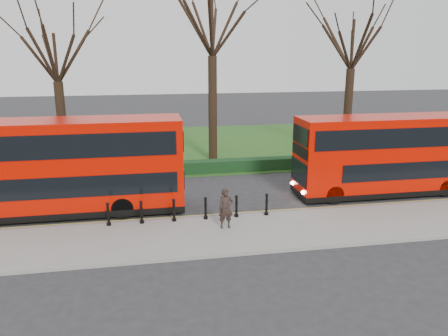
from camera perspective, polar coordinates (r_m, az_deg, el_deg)
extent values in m
plane|color=#28282B|center=(21.33, -2.60, -5.67)|extent=(120.00, 120.00, 0.00)
cube|color=gray|center=(18.55, -1.33, -8.69)|extent=(60.00, 4.00, 0.15)
cube|color=slate|center=(20.38, -2.22, -6.46)|extent=(60.00, 0.25, 0.16)
cube|color=#254E1A|center=(35.68, -5.86, 2.83)|extent=(60.00, 18.00, 0.06)
cube|color=black|center=(27.65, -4.51, 0.04)|extent=(60.00, 0.90, 0.80)
cube|color=yellow|center=(20.68, -2.33, -6.33)|extent=(60.00, 0.10, 0.01)
cube|color=yellow|center=(20.87, -2.41, -6.14)|extent=(60.00, 0.10, 0.01)
cylinder|color=black|center=(30.63, -20.37, 5.25)|extent=(0.60, 0.60, 5.64)
cylinder|color=black|center=(30.39, -1.48, 7.63)|extent=(0.60, 0.60, 7.23)
cylinder|color=black|center=(33.46, 15.83, 6.97)|extent=(0.60, 0.60, 6.32)
cylinder|color=black|center=(19.76, -14.89, -5.90)|extent=(0.15, 0.15, 1.00)
cylinder|color=black|center=(19.68, -10.73, -5.73)|extent=(0.15, 0.15, 1.00)
cylinder|color=black|center=(19.71, -6.56, -5.53)|extent=(0.15, 0.15, 1.00)
cylinder|color=black|center=(19.84, -2.42, -5.30)|extent=(0.15, 0.15, 1.00)
cylinder|color=black|center=(20.07, 1.64, -5.05)|extent=(0.15, 0.15, 1.00)
cylinder|color=black|center=(20.39, 5.58, -4.78)|extent=(0.15, 0.15, 1.00)
cube|color=#C60D00|center=(21.66, -20.61, 0.42)|extent=(11.27, 2.56, 4.15)
cube|color=black|center=(22.25, -20.11, -4.88)|extent=(11.29, 2.58, 0.31)
cube|color=black|center=(20.49, -18.78, -2.38)|extent=(9.01, 0.04, 0.97)
cube|color=black|center=(20.18, -21.51, 2.53)|extent=(10.65, 0.04, 1.08)
cylinder|color=black|center=(20.80, -13.12, -5.12)|extent=(1.02, 0.31, 1.02)
cylinder|color=black|center=(22.93, -12.89, -3.20)|extent=(1.02, 0.31, 1.02)
cube|color=#C60D00|center=(25.04, 21.32, 1.88)|extent=(10.57, 2.40, 3.89)
cube|color=black|center=(25.54, 20.90, -2.47)|extent=(10.59, 2.42, 0.29)
cube|color=black|center=(24.63, 24.14, -0.29)|extent=(8.46, 0.04, 0.91)
cube|color=black|center=(23.84, 23.05, 3.63)|extent=(10.00, 0.04, 1.01)
cube|color=black|center=(22.67, 9.87, 2.22)|extent=(0.06, 2.11, 0.53)
cylinder|color=black|center=(22.87, 14.21, -3.41)|extent=(0.96, 0.29, 0.96)
cylinder|color=black|center=(24.72, 12.21, -1.90)|extent=(0.96, 0.29, 0.96)
cylinder|color=black|center=(26.09, 27.02, -2.34)|extent=(0.96, 0.29, 0.96)
cylinder|color=black|center=(27.72, 24.44, -1.09)|extent=(0.96, 0.29, 0.96)
imported|color=black|center=(18.73, 0.24, -5.31)|extent=(0.66, 0.45, 1.76)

